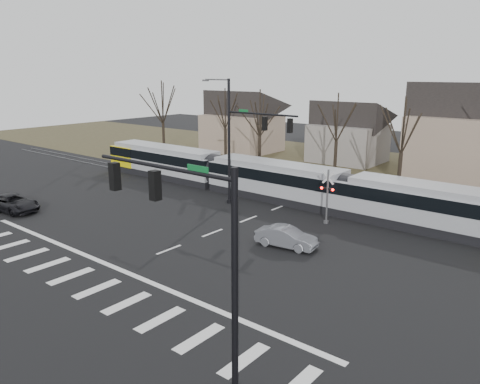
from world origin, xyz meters
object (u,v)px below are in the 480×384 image
Objects in this scene: sedan at (286,237)px; suv at (13,203)px; tram at (276,179)px; rail_crossing_signal at (327,198)px.

sedan is 0.80× the size of suv.
suv is at bearing -131.02° from tram.
suv is 24.46m from rail_crossing_signal.
tram is 10.39× the size of sedan.
suv is 1.27× the size of rail_crossing_signal.
rail_crossing_signal reaches higher than suv.
suv is at bearing -148.15° from rail_crossing_signal.
tram is at bearing 154.57° from rail_crossing_signal.
rail_crossing_signal reaches higher than sedan.
rail_crossing_signal is (20.75, 12.89, 1.21)m from suv.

